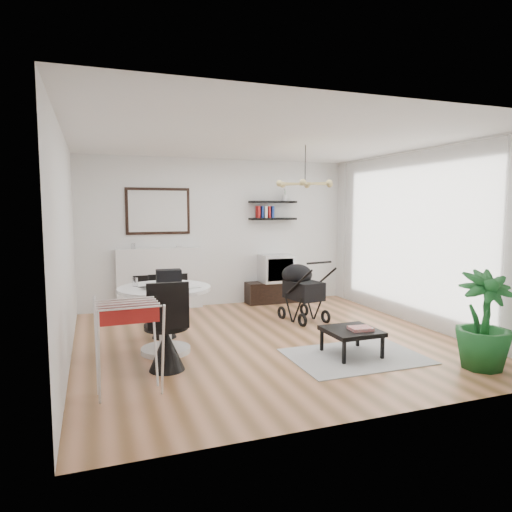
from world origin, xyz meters
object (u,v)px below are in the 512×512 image
object	(u,v)px
tv_console	(274,292)
dining_table	(165,309)
coffee_table	(352,332)
crt_tv	(276,268)
stroller	(302,293)
potted_plant	(484,320)
drying_rack	(129,346)
fireplace	(160,271)

from	to	relation	value
tv_console	dining_table	world-z (taller)	dining_table
tv_console	coffee_table	world-z (taller)	tv_console
crt_tv	coffee_table	xyz separation A→B (m)	(-0.32, -3.25, -0.37)
dining_table	stroller	bearing A→B (deg)	22.30
crt_tv	dining_table	world-z (taller)	crt_tv
potted_plant	stroller	bearing A→B (deg)	109.25
crt_tv	tv_console	bearing A→B (deg)	174.59
drying_rack	stroller	size ratio (longest dim) A/B	0.91
coffee_table	potted_plant	size ratio (longest dim) A/B	0.57
fireplace	coffee_table	size ratio (longest dim) A/B	3.45
drying_rack	coffee_table	distance (m)	2.68
stroller	potted_plant	distance (m)	2.89
potted_plant	coffee_table	bearing A→B (deg)	141.95
fireplace	crt_tv	xyz separation A→B (m)	(2.17, -0.12, -0.02)
crt_tv	potted_plant	bearing A→B (deg)	-78.74
tv_console	crt_tv	xyz separation A→B (m)	(0.03, -0.00, 0.46)
fireplace	crt_tv	world-z (taller)	fireplace
potted_plant	dining_table	bearing A→B (deg)	151.59
fireplace	crt_tv	distance (m)	2.17
crt_tv	stroller	xyz separation A→B (m)	(-0.13, -1.42, -0.23)
stroller	potted_plant	size ratio (longest dim) A/B	0.91
fireplace	crt_tv	size ratio (longest dim) A/B	3.61
stroller	dining_table	bearing A→B (deg)	-168.08
fireplace	drying_rack	distance (m)	3.78
stroller	coffee_table	size ratio (longest dim) A/B	1.61
coffee_table	stroller	bearing A→B (deg)	83.97
fireplace	dining_table	bearing A→B (deg)	-96.58
drying_rack	stroller	world-z (taller)	stroller
drying_rack	stroller	bearing A→B (deg)	34.82
dining_table	drying_rack	world-z (taller)	drying_rack
drying_rack	dining_table	bearing A→B (deg)	64.12
tv_console	stroller	size ratio (longest dim) A/B	1.06
fireplace	potted_plant	xyz separation A→B (m)	(2.99, -4.27, -0.13)
fireplace	potted_plant	size ratio (longest dim) A/B	1.95
dining_table	potted_plant	size ratio (longest dim) A/B	1.03
tv_console	crt_tv	bearing A→B (deg)	-5.41
tv_console	potted_plant	xyz separation A→B (m)	(0.86, -4.15, 0.35)
coffee_table	drying_rack	bearing A→B (deg)	-173.39
dining_table	fireplace	bearing A→B (deg)	83.42
crt_tv	stroller	world-z (taller)	stroller
stroller	coffee_table	world-z (taller)	stroller
dining_table	stroller	distance (m)	2.52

